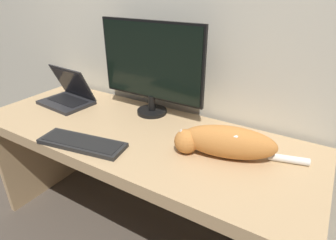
# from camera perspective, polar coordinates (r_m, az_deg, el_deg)

# --- Properties ---
(wall_back) EXTENTS (6.40, 0.06, 2.60)m
(wall_back) POSITION_cam_1_polar(r_m,az_deg,el_deg) (1.61, 1.72, 22.79)
(wall_back) COLOR beige
(wall_back) RESTS_ON ground_plane
(desk) EXTENTS (1.78, 0.68, 0.71)m
(desk) POSITION_cam_1_polar(r_m,az_deg,el_deg) (1.51, -6.21, -6.65)
(desk) COLOR tan
(desk) RESTS_ON ground_plane
(monitor) EXTENTS (0.63, 0.17, 0.52)m
(monitor) POSITION_cam_1_polar(r_m,az_deg,el_deg) (1.55, -3.49, 10.94)
(monitor) COLOR black
(monitor) RESTS_ON desk
(laptop) EXTENTS (0.33, 0.25, 0.23)m
(laptop) POSITION_cam_1_polar(r_m,az_deg,el_deg) (1.87, -19.62, 4.58)
(laptop) COLOR #232326
(laptop) RESTS_ON desk
(external_keyboard) EXTENTS (0.44, 0.20, 0.02)m
(external_keyboard) POSITION_cam_1_polar(r_m,az_deg,el_deg) (1.37, -17.06, -4.49)
(external_keyboard) COLOR black
(external_keyboard) RESTS_ON desk
(cat) EXTENTS (0.55, 0.24, 0.14)m
(cat) POSITION_cam_1_polar(r_m,az_deg,el_deg) (1.23, 11.34, -4.28)
(cat) COLOR #C67A38
(cat) RESTS_ON desk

